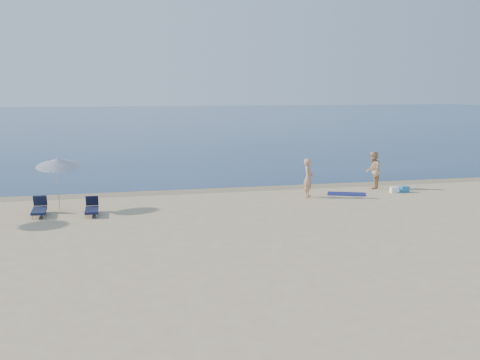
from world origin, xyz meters
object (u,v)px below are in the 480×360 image
at_px(person_left, 308,178).
at_px(umbrella_near, 57,162).
at_px(person_right, 373,170).
at_px(blue_cooler, 404,189).

distance_m(person_left, umbrella_near, 11.37).
relative_size(person_left, person_right, 0.96).
height_order(person_left, person_right, person_right).
bearing_deg(blue_cooler, umbrella_near, 176.62).
bearing_deg(umbrella_near, person_left, 8.09).
bearing_deg(umbrella_near, blue_cooler, 8.09).
xyz_separation_m(person_left, person_right, (4.13, 1.53, 0.04)).
bearing_deg(blue_cooler, person_left, 176.63).
relative_size(blue_cooler, umbrella_near, 0.18).
distance_m(person_left, blue_cooler, 5.17).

